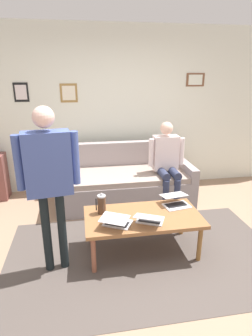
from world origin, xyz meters
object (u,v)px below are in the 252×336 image
at_px(laptop_left, 117,222).
at_px(laptop_right, 176,202).
at_px(couch, 124,183).
at_px(laptop_center, 149,219).
at_px(person_seated, 167,159).
at_px(french_press, 102,204).
at_px(coffee_table, 143,219).
at_px(person_standing, 49,172).

height_order(laptop_left, laptop_right, laptop_right).
height_order(couch, laptop_center, couch).
distance_m(laptop_center, person_seated, 1.46).
bearing_deg(laptop_right, french_press, 2.94).
distance_m(laptop_left, laptop_center, 0.35).
relative_size(laptop_left, french_press, 1.60).
xyz_separation_m(coffee_table, person_seated, (-0.63, -1.15, 0.31)).
height_order(french_press, person_standing, person_standing).
distance_m(coffee_table, laptop_left, 0.36).
xyz_separation_m(coffee_table, person_standing, (0.96, 0.13, 0.67)).
height_order(laptop_right, person_standing, person_standing).
relative_size(coffee_table, laptop_left, 3.27).
relative_size(couch, coffee_table, 1.60).
height_order(french_press, person_seated, person_seated).
bearing_deg(coffee_table, person_seated, -118.55).
bearing_deg(laptop_center, person_standing, -1.49).
relative_size(couch, person_standing, 1.22).
relative_size(coffee_table, french_press, 5.23).
relative_size(laptop_right, person_seated, 0.27).
relative_size(laptop_right, french_press, 1.39).
bearing_deg(person_seated, laptop_center, 65.63).
bearing_deg(laptop_right, laptop_center, 39.74).
xyz_separation_m(coffee_table, laptop_right, (-0.44, -0.18, 0.09)).
height_order(laptop_left, laptop_center, laptop_center).
height_order(laptop_center, person_standing, person_standing).
bearing_deg(french_press, coffee_table, 163.15).
distance_m(laptop_center, person_standing, 1.15).
bearing_deg(laptop_center, laptop_right, -140.26).
bearing_deg(person_seated, laptop_left, 54.15).
relative_size(laptop_left, person_standing, 0.23).
bearing_deg(person_standing, couch, -122.51).
bearing_deg(laptop_right, couch, -70.10).
bearing_deg(french_press, person_seated, -136.58).
xyz_separation_m(couch, person_standing, (0.96, 1.51, 0.79)).
distance_m(couch, french_press, 1.35).
bearing_deg(laptop_right, coffee_table, 22.33).
distance_m(couch, laptop_right, 1.29).
height_order(laptop_center, laptop_right, laptop_center).
xyz_separation_m(laptop_center, person_seated, (-0.59, -1.31, 0.22)).
bearing_deg(french_press, laptop_left, 113.96).
height_order(laptop_center, french_press, french_press).
xyz_separation_m(coffee_table, laptop_left, (0.32, 0.16, 0.09)).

